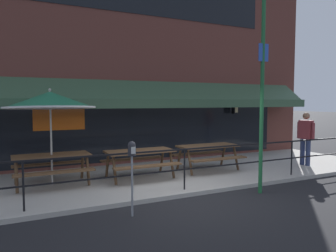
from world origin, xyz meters
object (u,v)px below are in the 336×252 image
(picnic_table_left, at_px, (52,161))
(pedestrian_walking, at_px, (306,136))
(picnic_table_centre, at_px, (140,156))
(patio_umbrella_left, at_px, (50,101))
(parking_meter_near, at_px, (132,156))
(picnic_table_right, at_px, (208,150))
(street_sign_pole, at_px, (262,94))

(picnic_table_left, distance_m, pedestrian_walking, 7.76)
(picnic_table_centre, bearing_deg, picnic_table_left, 173.16)
(patio_umbrella_left, bearing_deg, parking_meter_near, -67.64)
(patio_umbrella_left, bearing_deg, picnic_table_right, -3.00)
(picnic_table_centre, bearing_deg, parking_meter_near, -114.80)
(picnic_table_left, bearing_deg, picnic_table_centre, -6.84)
(picnic_table_left, xyz_separation_m, pedestrian_walking, (7.69, -0.90, 0.35))
(picnic_table_right, height_order, pedestrian_walking, pedestrian_walking)
(patio_umbrella_left, height_order, parking_meter_near, patio_umbrella_left)
(picnic_table_centre, xyz_separation_m, pedestrian_walking, (5.50, -0.64, 0.35))
(picnic_table_centre, distance_m, picnic_table_right, 2.20)
(parking_meter_near, relative_size, street_sign_pole, 0.31)
(picnic_table_centre, distance_m, street_sign_pole, 3.51)
(patio_umbrella_left, relative_size, parking_meter_near, 1.67)
(picnic_table_centre, relative_size, street_sign_pole, 0.40)
(picnic_table_left, bearing_deg, pedestrian_walking, -6.70)
(street_sign_pole, bearing_deg, picnic_table_left, 150.15)
(picnic_table_left, distance_m, street_sign_pole, 5.28)
(picnic_table_right, relative_size, parking_meter_near, 1.27)
(pedestrian_walking, height_order, street_sign_pole, street_sign_pole)
(patio_umbrella_left, bearing_deg, pedestrian_walking, -6.92)
(picnic_table_right, bearing_deg, picnic_table_centre, -178.36)
(patio_umbrella_left, distance_m, street_sign_pole, 5.04)
(picnic_table_left, relative_size, picnic_table_centre, 1.00)
(picnic_table_left, height_order, patio_umbrella_left, patio_umbrella_left)
(picnic_table_left, xyz_separation_m, picnic_table_centre, (2.20, -0.26, 0.00))
(picnic_table_left, bearing_deg, picnic_table_right, -2.62)
(picnic_table_left, xyz_separation_m, patio_umbrella_left, (-0.00, 0.03, 1.47))
(picnic_table_right, bearing_deg, parking_meter_near, -143.48)
(patio_umbrella_left, xyz_separation_m, parking_meter_near, (1.10, -2.67, -1.03))
(patio_umbrella_left, height_order, street_sign_pole, street_sign_pole)
(picnic_table_left, distance_m, patio_umbrella_left, 1.47)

